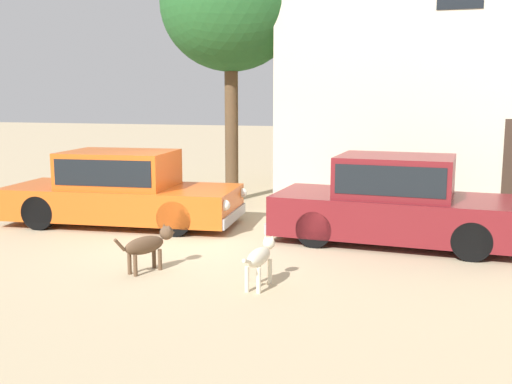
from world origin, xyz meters
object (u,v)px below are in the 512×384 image
object	(u,v)px
parked_sedan_second	(396,201)
stray_dog_spotted	(260,257)
parked_sedan_nearest	(121,189)
stray_dog_tan	(150,244)
acacia_tree_left	(231,4)

from	to	relation	value
parked_sedan_second	stray_dog_spotted	xyz separation A→B (m)	(-1.62, -3.04, -0.34)
parked_sedan_nearest	stray_dog_tan	size ratio (longest dim) A/B	4.82
stray_dog_tan	parked_sedan_nearest	bearing A→B (deg)	62.37
parked_sedan_nearest	parked_sedan_second	size ratio (longest dim) A/B	1.09
parked_sedan_nearest	stray_dog_spotted	size ratio (longest dim) A/B	4.59
parked_sedan_nearest	parked_sedan_second	xyz separation A→B (m)	(5.38, -0.10, 0.03)
stray_dog_spotted	parked_sedan_nearest	bearing A→B (deg)	55.79
stray_dog_tan	acacia_tree_left	size ratio (longest dim) A/B	0.16
stray_dog_spotted	stray_dog_tan	xyz separation A→B (m)	(-1.77, 0.28, -0.00)
stray_dog_spotted	parked_sedan_second	bearing A→B (deg)	-22.43
parked_sedan_nearest	acacia_tree_left	size ratio (longest dim) A/B	0.77
parked_sedan_nearest	stray_dog_spotted	distance (m)	4.90
parked_sedan_second	stray_dog_tan	bearing A→B (deg)	-136.74
stray_dog_tan	stray_dog_spotted	bearing A→B (deg)	-71.55
parked_sedan_second	stray_dog_tan	xyz separation A→B (m)	(-3.39, -2.75, -0.34)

